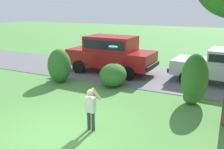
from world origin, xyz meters
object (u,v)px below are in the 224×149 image
(parked_suv, at_px, (111,52))
(frisbee, at_px, (113,47))
(parked_sedan, at_px, (224,65))
(child_thrower, at_px, (91,106))

(parked_suv, distance_m, frisbee, 5.56)
(parked_suv, height_order, frisbee, frisbee)
(parked_sedan, bearing_deg, parked_suv, -175.28)
(parked_suv, bearing_deg, parked_sedan, 4.72)
(frisbee, bearing_deg, parked_sedan, 61.20)
(parked_sedan, relative_size, frisbee, 15.97)
(parked_suv, height_order, child_thrower, parked_suv)
(parked_sedan, distance_m, child_thrower, 7.10)
(parked_sedan, height_order, frisbee, frisbee)
(child_thrower, xyz_separation_m, frisbee, (0.14, 1.13, 1.51))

